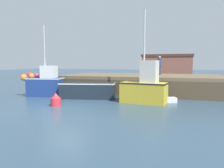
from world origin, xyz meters
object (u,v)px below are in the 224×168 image
at_px(mooring_buoy_foreground, 56,100).
at_px(fishing_boat_near_right, 88,90).
at_px(dockworker, 159,65).
at_px(fishing_boat_near_left, 45,84).
at_px(rowboat, 163,100).
at_px(fishing_boat_mid, 145,88).

bearing_deg(mooring_buoy_foreground, fishing_boat_near_right, 76.72).
relative_size(dockworker, mooring_buoy_foreground, 2.16).
height_order(fishing_boat_near_left, fishing_boat_near_right, fishing_boat_near_left).
xyz_separation_m(rowboat, mooring_buoy_foreground, (-6.26, -3.06, 0.19)).
distance_m(fishing_boat_near_right, rowboat, 5.53).
distance_m(fishing_boat_near_left, fishing_boat_mid, 8.02).
distance_m(fishing_boat_near_right, fishing_boat_mid, 4.43).
xyz_separation_m(dockworker, mooring_buoy_foreground, (-5.57, -8.40, -2.06)).
relative_size(fishing_boat_near_left, rowboat, 3.06).
relative_size(fishing_boat_mid, mooring_buoy_foreground, 7.59).
xyz_separation_m(fishing_boat_near_left, fishing_boat_near_right, (3.63, -0.00, -0.38)).
relative_size(rowboat, mooring_buoy_foreground, 2.30).
height_order(rowboat, dockworker, dockworker).
bearing_deg(rowboat, fishing_boat_near_left, 179.04).
distance_m(fishing_boat_near_right, dockworker, 7.30).
xyz_separation_m(fishing_boat_near_left, mooring_buoy_foreground, (2.88, -3.21, -0.64)).
relative_size(fishing_boat_near_right, dockworker, 2.50).
bearing_deg(dockworker, fishing_boat_mid, -94.44).
xyz_separation_m(fishing_boat_near_left, rowboat, (9.14, -0.15, -0.83)).
bearing_deg(mooring_buoy_foreground, fishing_boat_near_left, 131.86).
bearing_deg(mooring_buoy_foreground, dockworker, 56.46).
bearing_deg(dockworker, fishing_boat_near_right, -132.81).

